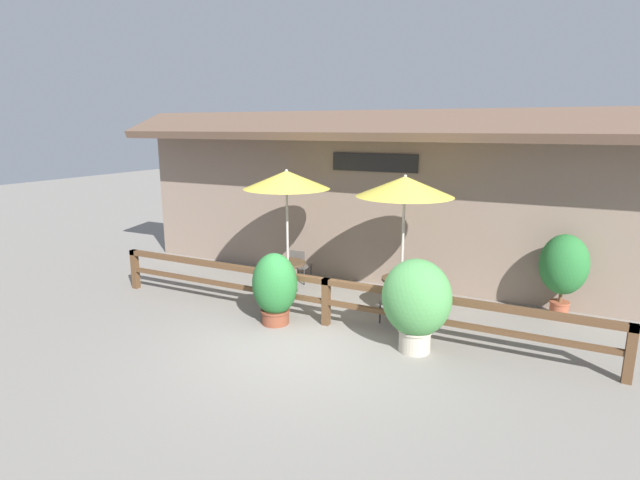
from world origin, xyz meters
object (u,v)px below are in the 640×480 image
(chair_near_wallside, at_px, (300,264))
(dining_table_middle, at_px, (401,285))
(patio_umbrella_near, at_px, (287,180))
(chair_middle_wallside, at_px, (411,281))
(potted_plant_broad_leaf, at_px, (416,301))
(dining_table_near, at_px, (288,268))
(chair_near_streetside, at_px, (272,280))
(chair_middle_streetside, at_px, (395,300))
(potted_plant_small_flowering, at_px, (275,287))
(patio_umbrella_middle, at_px, (405,187))
(potted_plant_corner_fern, at_px, (564,267))

(chair_near_wallside, relative_size, dining_table_middle, 1.02)
(patio_umbrella_near, bearing_deg, chair_middle_wallside, 12.36)
(dining_table_middle, distance_m, potted_plant_broad_leaf, 1.99)
(dining_table_near, height_order, chair_near_streetside, chair_near_streetside)
(patio_umbrella_near, bearing_deg, chair_near_wallside, 95.80)
(dining_table_near, xyz_separation_m, chair_middle_streetside, (2.89, -0.71, -0.10))
(dining_table_middle, relative_size, potted_plant_small_flowering, 0.58)
(chair_near_streetside, relative_size, patio_umbrella_middle, 0.29)
(dining_table_middle, height_order, chair_middle_wallside, chair_middle_wallside)
(chair_near_wallside, relative_size, chair_middle_streetside, 1.00)
(chair_near_wallside, distance_m, patio_umbrella_middle, 3.68)
(patio_umbrella_middle, height_order, chair_middle_streetside, patio_umbrella_middle)
(patio_umbrella_middle, bearing_deg, chair_middle_streetside, -81.79)
(patio_umbrella_near, relative_size, potted_plant_corner_fern, 1.66)
(dining_table_middle, bearing_deg, chair_middle_streetside, -81.79)
(dining_table_middle, relative_size, potted_plant_broad_leaf, 0.50)
(patio_umbrella_near, relative_size, chair_near_streetside, 3.42)
(chair_near_wallside, height_order, dining_table_middle, chair_near_wallside)
(potted_plant_small_flowering, bearing_deg, potted_plant_broad_leaf, 0.43)
(dining_table_middle, bearing_deg, patio_umbrella_near, 179.08)
(dining_table_near, relative_size, potted_plant_corner_fern, 0.48)
(chair_middle_wallside, relative_size, potted_plant_broad_leaf, 0.51)
(patio_umbrella_near, xyz_separation_m, chair_middle_wallside, (2.81, 0.62, -2.18))
(patio_umbrella_middle, xyz_separation_m, chair_middle_streetside, (0.10, -0.66, -2.18))
(patio_umbrella_near, height_order, dining_table_middle, patio_umbrella_near)
(chair_near_streetside, height_order, patio_umbrella_middle, patio_umbrella_middle)
(chair_middle_wallside, xyz_separation_m, potted_plant_small_flowering, (-2.03, -2.46, 0.28))
(patio_umbrella_near, height_order, chair_near_wallside, patio_umbrella_near)
(chair_middle_wallside, relative_size, potted_plant_small_flowering, 0.59)
(potted_plant_broad_leaf, xyz_separation_m, potted_plant_corner_fern, (2.21, 2.87, 0.16))
(dining_table_near, xyz_separation_m, potted_plant_corner_fern, (5.83, 1.04, 0.51))
(chair_middle_streetside, distance_m, potted_plant_small_flowering, 2.41)
(dining_table_near, relative_size, chair_middle_wallside, 0.98)
(dining_table_near, xyz_separation_m, chair_middle_wallside, (2.81, 0.62, -0.10))
(chair_near_wallside, distance_m, potted_plant_corner_fern, 5.94)
(potted_plant_broad_leaf, height_order, potted_plant_small_flowering, potted_plant_broad_leaf)
(dining_table_middle, height_order, chair_middle_streetside, chair_middle_streetside)
(patio_umbrella_middle, xyz_separation_m, chair_middle_wallside, (0.02, 0.66, -2.18))
(patio_umbrella_near, distance_m, dining_table_near, 2.08)
(chair_near_wallside, xyz_separation_m, potted_plant_small_flowering, (0.85, -2.55, 0.28))
(patio_umbrella_near, distance_m, chair_middle_wallside, 3.61)
(dining_table_middle, xyz_separation_m, potted_plant_small_flowering, (-2.01, -1.80, 0.18))
(chair_near_streetside, xyz_separation_m, potted_plant_broad_leaf, (3.61, -1.12, 0.45))
(dining_table_near, height_order, patio_umbrella_middle, patio_umbrella_middle)
(potted_plant_corner_fern, bearing_deg, potted_plant_broad_leaf, -127.69)
(patio_umbrella_near, bearing_deg, potted_plant_corner_fern, 10.14)
(dining_table_near, distance_m, chair_near_wallside, 0.72)
(dining_table_near, bearing_deg, patio_umbrella_middle, -0.92)
(chair_near_streetside, xyz_separation_m, potted_plant_small_flowering, (0.78, -1.14, 0.28))
(patio_umbrella_near, distance_m, chair_near_streetside, 2.29)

